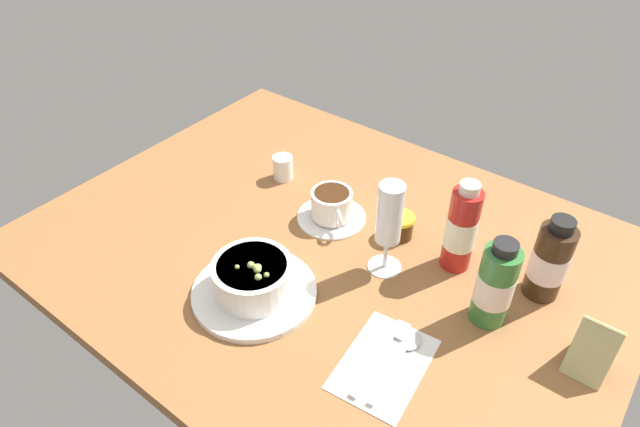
% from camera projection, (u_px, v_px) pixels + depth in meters
% --- Properties ---
extents(ground_plane, '(1.10, 0.84, 0.03)m').
position_uv_depth(ground_plane, '(328.00, 250.00, 1.07)').
color(ground_plane, brown).
extents(porridge_bowl, '(0.22, 0.22, 0.08)m').
position_uv_depth(porridge_bowl, '(253.00, 281.00, 0.94)').
color(porridge_bowl, white).
rests_on(porridge_bowl, ground_plane).
extents(cutlery_setting, '(0.14, 0.18, 0.01)m').
position_uv_depth(cutlery_setting, '(386.00, 361.00, 0.85)').
color(cutlery_setting, white).
rests_on(cutlery_setting, ground_plane).
extents(coffee_cup, '(0.14, 0.14, 0.06)m').
position_uv_depth(coffee_cup, '(332.00, 207.00, 1.10)').
color(coffee_cup, white).
rests_on(coffee_cup, ground_plane).
extents(creamer_jug, '(0.05, 0.04, 0.06)m').
position_uv_depth(creamer_jug, '(283.00, 167.00, 1.22)').
color(creamer_jug, white).
rests_on(creamer_jug, ground_plane).
extents(wine_glass, '(0.06, 0.06, 0.18)m').
position_uv_depth(wine_glass, '(389.00, 218.00, 0.94)').
color(wine_glass, white).
rests_on(wine_glass, ground_plane).
extents(jam_jar, '(0.05, 0.05, 0.05)m').
position_uv_depth(jam_jar, '(400.00, 226.00, 1.06)').
color(jam_jar, '#3F270B').
rests_on(jam_jar, ground_plane).
extents(sauce_bottle_green, '(0.06, 0.06, 0.16)m').
position_uv_depth(sauce_bottle_green, '(495.00, 285.00, 0.87)').
color(sauce_bottle_green, '#337233').
rests_on(sauce_bottle_green, ground_plane).
extents(sauce_bottle_red, '(0.06, 0.06, 0.18)m').
position_uv_depth(sauce_bottle_red, '(461.00, 229.00, 0.97)').
color(sauce_bottle_red, '#B21E19').
rests_on(sauce_bottle_red, ground_plane).
extents(sauce_bottle_brown, '(0.06, 0.06, 0.16)m').
position_uv_depth(sauce_bottle_brown, '(550.00, 261.00, 0.92)').
color(sauce_bottle_brown, '#382314').
rests_on(sauce_bottle_brown, ground_plane).
extents(menu_card, '(0.06, 0.07, 0.10)m').
position_uv_depth(menu_card, '(594.00, 347.00, 0.81)').
color(menu_card, tan).
rests_on(menu_card, ground_plane).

